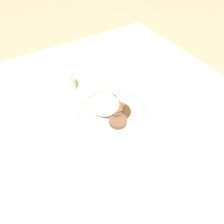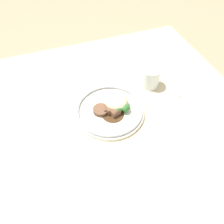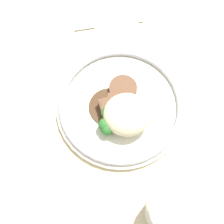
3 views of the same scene
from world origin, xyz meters
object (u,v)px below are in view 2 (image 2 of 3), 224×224
spoon (177,97)px  fork (56,130)px  juice_glass (150,78)px  knife (93,79)px  plate (111,108)px

spoon → fork: bearing=168.5°
juice_glass → fork: (-0.45, -0.11, -0.04)m
fork → knife: bearing=-55.2°
knife → fork: bearing=-139.2°
fork → spoon: (0.53, -0.01, -0.00)m
knife → spoon: size_ratio=1.34×
plate → knife: 0.22m
juice_glass → fork: 0.47m
fork → plate: bearing=-98.1°
fork → spoon: bearing=-102.5°
fork → juice_glass: bearing=-88.5°
plate → knife: (-0.01, 0.22, -0.02)m
juice_glass → knife: bearing=151.0°
plate → spoon: size_ratio=1.75×
plate → juice_glass: size_ratio=3.09×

